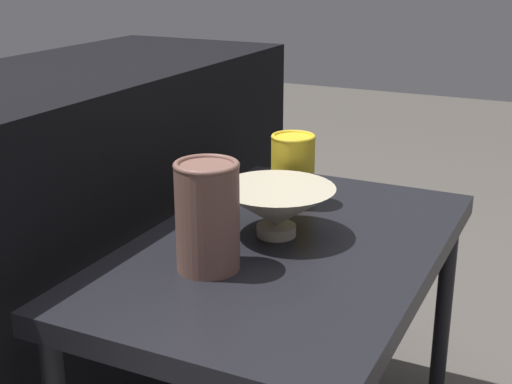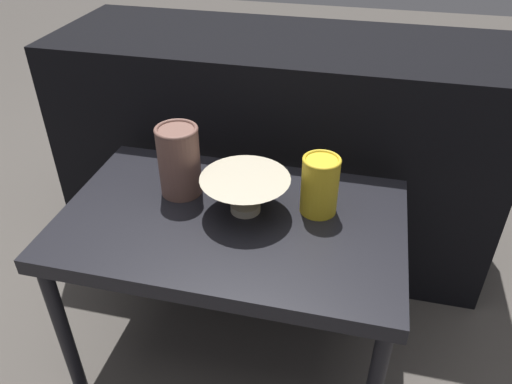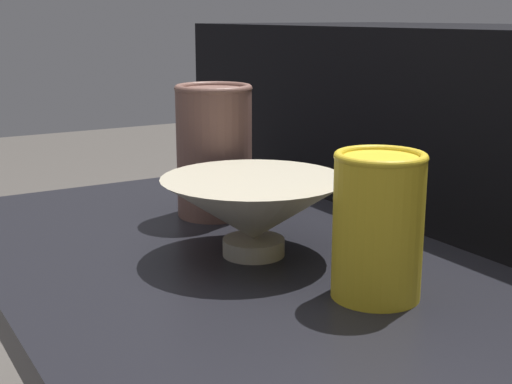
{
  "view_description": "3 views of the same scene",
  "coord_description": "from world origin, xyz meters",
  "views": [
    {
      "loc": [
        -1.09,
        -0.47,
        0.99
      ],
      "look_at": [
        -0.01,
        0.06,
        0.58
      ],
      "focal_mm": 50.0,
      "sensor_mm": 36.0,
      "label": 1
    },
    {
      "loc": [
        0.28,
        -0.92,
        1.22
      ],
      "look_at": [
        0.06,
        0.01,
        0.56
      ],
      "focal_mm": 35.0,
      "sensor_mm": 36.0,
      "label": 2
    },
    {
      "loc": [
        0.72,
        -0.37,
        0.76
      ],
      "look_at": [
        -0.01,
        0.06,
        0.55
      ],
      "focal_mm": 50.0,
      "sensor_mm": 36.0,
      "label": 3
    }
  ],
  "objects": [
    {
      "name": "table",
      "position": [
        0.0,
        0.0,
        0.44
      ],
      "size": [
        0.83,
        0.52,
        0.49
      ],
      "color": "black",
      "rests_on": "ground_plane"
    },
    {
      "name": "vase_textured_left",
      "position": [
        -0.15,
        0.07,
        0.58
      ],
      "size": [
        0.11,
        0.11,
        0.18
      ],
      "color": "brown",
      "rests_on": "table"
    },
    {
      "name": "bowl",
      "position": [
        0.03,
        0.03,
        0.54
      ],
      "size": [
        0.22,
        0.22,
        0.09
      ],
      "color": "#B2A88E",
      "rests_on": "table"
    },
    {
      "name": "vase_colorful_right",
      "position": [
        0.2,
        0.07,
        0.56
      ],
      "size": [
        0.09,
        0.09,
        0.15
      ],
      "color": "gold",
      "rests_on": "table"
    }
  ]
}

